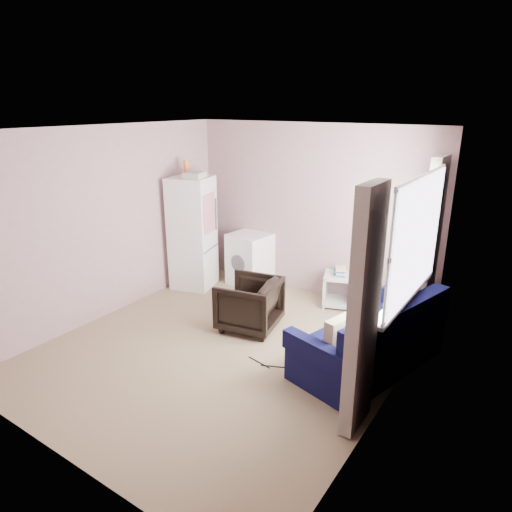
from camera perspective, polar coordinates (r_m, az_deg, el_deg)
The scene contains 8 objects.
room at distance 4.97m, azimuth -4.10°, elevation 1.00°, with size 3.84×4.24×2.54m.
armchair at distance 5.80m, azimuth -0.85°, elevation -5.72°, with size 0.71×0.66×0.73m, color black.
fridge at distance 7.05m, azimuth -7.92°, elevation 2.97°, with size 0.73×0.73×1.95m.
washing_machine at distance 7.18m, azimuth -0.69°, elevation -0.24°, with size 0.64×0.64×0.82m.
side_table at distance 6.56m, azimuth 10.34°, elevation -3.90°, with size 0.54×0.54×0.58m.
sofa at distance 5.16m, azimuth 14.42°, elevation -10.43°, with size 1.27×1.98×0.82m.
window_dressing at distance 4.86m, azimuth 17.95°, elevation -2.15°, with size 0.17×2.62×2.18m.
floor_cables at distance 5.18m, azimuth 1.42°, elevation -13.40°, with size 0.51×0.14×0.01m.
Camera 1 is at (2.95, -3.72, 2.76)m, focal length 32.00 mm.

